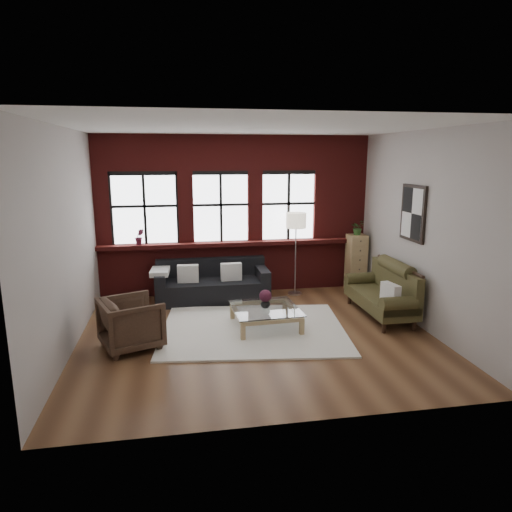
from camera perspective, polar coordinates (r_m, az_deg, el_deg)
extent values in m
plane|color=brown|center=(7.38, 0.04, -9.78)|extent=(5.50, 5.50, 0.00)
plane|color=white|center=(6.85, 0.04, 15.85)|extent=(5.50, 5.50, 0.00)
plane|color=#AEA8A2|center=(9.39, -2.60, 5.12)|extent=(5.50, 0.00, 5.50)
plane|color=#AEA8A2|center=(4.55, 5.47, -2.77)|extent=(5.50, 0.00, 5.50)
plane|color=#AEA8A2|center=(7.02, -22.68, 1.69)|extent=(0.00, 5.00, 5.00)
plane|color=#AEA8A2|center=(7.89, 20.15, 2.98)|extent=(0.00, 5.00, 5.00)
cube|color=maroon|center=(9.33, -2.45, 1.59)|extent=(5.50, 0.30, 0.08)
cube|color=white|center=(7.55, -0.33, -9.15)|extent=(3.19, 2.65, 0.03)
cube|color=silver|center=(8.82, -8.50, -2.19)|extent=(0.41, 0.17, 0.34)
cube|color=silver|center=(8.87, -3.12, -1.98)|extent=(0.41, 0.16, 0.34)
cube|color=silver|center=(7.80, 16.45, -4.56)|extent=(0.20, 0.40, 0.34)
imported|color=#39281C|center=(7.03, -15.33, -8.10)|extent=(1.07, 1.06, 0.76)
imported|color=#B2B2B2|center=(7.51, 1.18, -5.90)|extent=(0.17, 0.17, 0.16)
sphere|color=#531C30|center=(7.48, 1.19, -5.00)|extent=(0.20, 0.20, 0.20)
cube|color=tan|center=(9.81, 12.38, -0.81)|extent=(0.37, 0.37, 1.19)
imported|color=#2D5923|center=(9.67, 12.59, 3.50)|extent=(0.34, 0.32, 0.31)
imported|color=#531C30|center=(9.22, -14.36, 2.35)|extent=(0.20, 0.17, 0.32)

